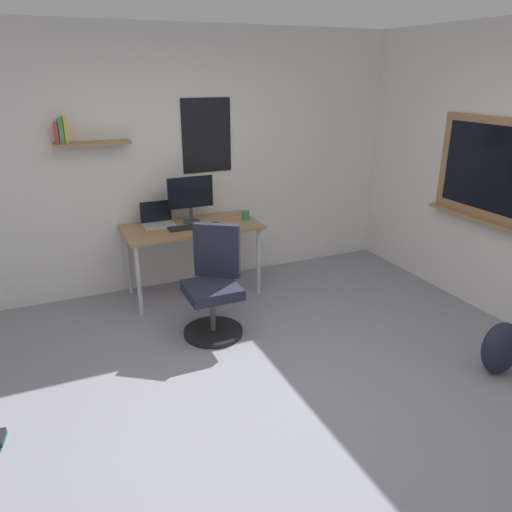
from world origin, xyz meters
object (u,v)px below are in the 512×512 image
object	(u,v)px
desk	(192,233)
laptop	(158,220)
keyboard	(187,227)
backpack	(501,348)
office_chair	(214,289)
monitor_primary	(191,196)
computer_mouse	(215,223)
coffee_mug	(246,215)

from	to	relation	value
desk	laptop	bearing A→B (deg)	152.89
laptop	keyboard	distance (m)	0.34
desk	laptop	xyz separation A→B (m)	(-0.30, 0.15, 0.13)
desk	backpack	bearing A→B (deg)	-54.15
office_chair	monitor_primary	xyz separation A→B (m)	(0.11, 0.95, 0.59)
computer_mouse	backpack	xyz separation A→B (m)	(1.47, -2.25, -0.54)
laptop	coffee_mug	size ratio (longest dim) A/B	3.37
keyboard	coffee_mug	world-z (taller)	coffee_mug
desk	computer_mouse	bearing A→B (deg)	-21.04
backpack	desk	bearing A→B (deg)	125.85
office_chair	laptop	bearing A→B (deg)	102.86
laptop	coffee_mug	distance (m)	0.89
monitor_primary	keyboard	size ratio (longest dim) A/B	1.25
desk	coffee_mug	world-z (taller)	coffee_mug
office_chair	desk	bearing A→B (deg)	85.01
office_chair	monitor_primary	world-z (taller)	monitor_primary
monitor_primary	coffee_mug	size ratio (longest dim) A/B	5.04
laptop	monitor_primary	distance (m)	0.40
office_chair	laptop	world-z (taller)	laptop
keyboard	coffee_mug	bearing A→B (deg)	4.49
monitor_primary	backpack	bearing A→B (deg)	-55.89
keyboard	backpack	size ratio (longest dim) A/B	0.87
laptop	computer_mouse	size ratio (longest dim) A/B	2.98
coffee_mug	backpack	size ratio (longest dim) A/B	0.22
coffee_mug	keyboard	bearing A→B (deg)	-175.51
desk	coffee_mug	distance (m)	0.58
desk	laptop	distance (m)	0.36
keyboard	backpack	bearing A→B (deg)	-52.10
desk	monitor_primary	world-z (taller)	monitor_primary
monitor_primary	computer_mouse	bearing A→B (deg)	-46.33
laptop	monitor_primary	xyz separation A→B (m)	(0.33, -0.05, 0.22)
coffee_mug	laptop	bearing A→B (deg)	167.93
laptop	computer_mouse	bearing A→B (deg)	-24.67
computer_mouse	monitor_primary	bearing A→B (deg)	133.67
backpack	monitor_primary	bearing A→B (deg)	124.11
office_chair	computer_mouse	world-z (taller)	office_chair
laptop	backpack	distance (m)	3.23
computer_mouse	coffee_mug	size ratio (longest dim) A/B	1.13
desk	monitor_primary	bearing A→B (deg)	72.48
laptop	computer_mouse	distance (m)	0.57
monitor_primary	coffee_mug	xyz separation A→B (m)	(0.54, -0.14, -0.22)
monitor_primary	desk	bearing A→B (deg)	-107.52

